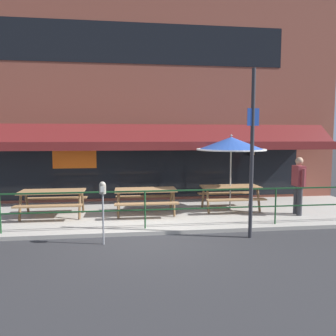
{
  "coord_description": "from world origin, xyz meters",
  "views": [
    {
      "loc": [
        -0.45,
        -7.79,
        2.41
      ],
      "look_at": [
        0.75,
        1.6,
        1.5
      ],
      "focal_mm": 35.0,
      "sensor_mm": 36.0,
      "label": 1
    }
  ],
  "objects_px": {
    "picnic_table_left": "(52,196)",
    "street_sign_pole": "(252,152)",
    "patio_umbrella_right": "(231,144)",
    "picnic_table_centre": "(146,194)",
    "pedestrian_walking": "(298,183)",
    "parking_meter_far": "(103,194)",
    "picnic_table_right": "(230,191)"
  },
  "relations": [
    {
      "from": "picnic_table_left",
      "to": "patio_umbrella_right",
      "type": "distance_m",
      "value": 5.56
    },
    {
      "from": "picnic_table_left",
      "to": "patio_umbrella_right",
      "type": "xyz_separation_m",
      "value": [
        5.35,
        0.22,
        1.47
      ]
    },
    {
      "from": "street_sign_pole",
      "to": "pedestrian_walking",
      "type": "bearing_deg",
      "value": 38.07
    },
    {
      "from": "street_sign_pole",
      "to": "picnic_table_left",
      "type": "bearing_deg",
      "value": 155.59
    },
    {
      "from": "picnic_table_centre",
      "to": "picnic_table_right",
      "type": "xyz_separation_m",
      "value": [
        2.68,
        0.25,
        0.0
      ]
    },
    {
      "from": "picnic_table_left",
      "to": "picnic_table_right",
      "type": "distance_m",
      "value": 5.36
    },
    {
      "from": "picnic_table_centre",
      "to": "patio_umbrella_right",
      "type": "distance_m",
      "value": 3.07
    },
    {
      "from": "patio_umbrella_right",
      "to": "street_sign_pole",
      "type": "relative_size",
      "value": 0.6
    },
    {
      "from": "picnic_table_left",
      "to": "picnic_table_centre",
      "type": "relative_size",
      "value": 1.0
    },
    {
      "from": "picnic_table_right",
      "to": "parking_meter_far",
      "type": "xyz_separation_m",
      "value": [
        -3.76,
        -2.56,
        0.44
      ]
    },
    {
      "from": "patio_umbrella_right",
      "to": "street_sign_pole",
      "type": "distance_m",
      "value": 2.53
    },
    {
      "from": "picnic_table_left",
      "to": "street_sign_pole",
      "type": "relative_size",
      "value": 0.45
    },
    {
      "from": "picnic_table_left",
      "to": "pedestrian_walking",
      "type": "xyz_separation_m",
      "value": [
        7.15,
        -0.64,
        0.35
      ]
    },
    {
      "from": "picnic_table_right",
      "to": "street_sign_pole",
      "type": "height_order",
      "value": "street_sign_pole"
    },
    {
      "from": "patio_umbrella_right",
      "to": "street_sign_pole",
      "type": "bearing_deg",
      "value": -97.16
    },
    {
      "from": "patio_umbrella_right",
      "to": "street_sign_pole",
      "type": "xyz_separation_m",
      "value": [
        -0.31,
        -2.51,
        -0.14
      ]
    },
    {
      "from": "picnic_table_centre",
      "to": "picnic_table_right",
      "type": "distance_m",
      "value": 2.69
    },
    {
      "from": "pedestrian_walking",
      "to": "street_sign_pole",
      "type": "bearing_deg",
      "value": -141.93
    },
    {
      "from": "patio_umbrella_right",
      "to": "parking_meter_far",
      "type": "bearing_deg",
      "value": -145.69
    },
    {
      "from": "pedestrian_walking",
      "to": "patio_umbrella_right",
      "type": "bearing_deg",
      "value": 154.51
    },
    {
      "from": "picnic_table_left",
      "to": "pedestrian_walking",
      "type": "distance_m",
      "value": 7.18
    },
    {
      "from": "picnic_table_centre",
      "to": "patio_umbrella_right",
      "type": "relative_size",
      "value": 0.76
    },
    {
      "from": "picnic_table_centre",
      "to": "pedestrian_walking",
      "type": "distance_m",
      "value": 4.52
    },
    {
      "from": "patio_umbrella_right",
      "to": "pedestrian_walking",
      "type": "xyz_separation_m",
      "value": [
        1.79,
        -0.86,
        -1.12
      ]
    },
    {
      "from": "picnic_table_left",
      "to": "parking_meter_far",
      "type": "bearing_deg",
      "value": -55.85
    },
    {
      "from": "picnic_table_right",
      "to": "pedestrian_walking",
      "type": "xyz_separation_m",
      "value": [
        1.79,
        -0.85,
        0.35
      ]
    },
    {
      "from": "picnic_table_centre",
      "to": "street_sign_pole",
      "type": "height_order",
      "value": "street_sign_pole"
    },
    {
      "from": "parking_meter_far",
      "to": "picnic_table_centre",
      "type": "bearing_deg",
      "value": 64.81
    },
    {
      "from": "picnic_table_centre",
      "to": "pedestrian_walking",
      "type": "bearing_deg",
      "value": -7.56
    },
    {
      "from": "picnic_table_centre",
      "to": "pedestrian_walking",
      "type": "height_order",
      "value": "pedestrian_walking"
    },
    {
      "from": "picnic_table_left",
      "to": "patio_umbrella_right",
      "type": "height_order",
      "value": "patio_umbrella_right"
    },
    {
      "from": "picnic_table_right",
      "to": "street_sign_pole",
      "type": "distance_m",
      "value": 2.85
    }
  ]
}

